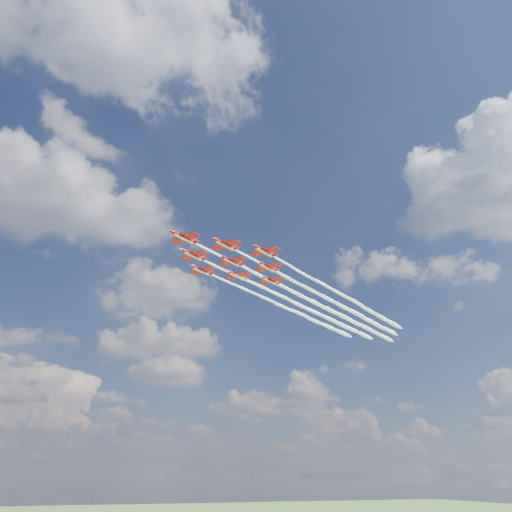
# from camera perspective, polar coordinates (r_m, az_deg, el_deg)

# --- Properties ---
(jet_lead) EXTENTS (91.85, 62.63, 2.87)m
(jet_lead) POSITION_cam_1_polar(r_m,az_deg,el_deg) (185.28, 2.81, -3.38)
(jet_lead) COLOR red
(jet_row2_port) EXTENTS (91.85, 62.63, 2.87)m
(jet_row2_port) POSITION_cam_1_polar(r_m,az_deg,el_deg) (190.83, 6.34, -3.88)
(jet_row2_port) COLOR red
(jet_row2_starb) EXTENTS (91.85, 62.63, 2.87)m
(jet_row2_starb) POSITION_cam_1_polar(r_m,az_deg,el_deg) (197.44, 3.02, -4.68)
(jet_row2_starb) COLOR red
(jet_row3_port) EXTENTS (91.85, 62.63, 2.87)m
(jet_row3_port) POSITION_cam_1_polar(r_m,az_deg,el_deg) (197.06, 9.66, -4.33)
(jet_row3_port) COLOR red
(jet_row3_centre) EXTENTS (91.85, 62.63, 2.87)m
(jet_row3_centre) POSITION_cam_1_polar(r_m,az_deg,el_deg) (203.03, 6.34, -5.11)
(jet_row3_centre) COLOR red
(jet_row3_starb) EXTENTS (91.85, 62.63, 2.87)m
(jet_row3_starb) POSITION_cam_1_polar(r_m,az_deg,el_deg) (209.68, 3.21, -5.83)
(jet_row3_starb) COLOR red
(jet_row4_port) EXTENTS (91.85, 62.63, 2.87)m
(jet_row4_port) POSITION_cam_1_polar(r_m,az_deg,el_deg) (209.28, 9.47, -5.50)
(jet_row4_port) COLOR red
(jet_row4_starb) EXTENTS (91.85, 62.63, 2.87)m
(jet_row4_starb) POSITION_cam_1_polar(r_m,az_deg,el_deg) (215.32, 6.34, -6.20)
(jet_row4_starb) COLOR red
(jet_tail) EXTENTS (91.85, 62.63, 2.87)m
(jet_tail) POSITION_cam_1_polar(r_m,az_deg,el_deg) (221.58, 9.30, -6.54)
(jet_tail) COLOR red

